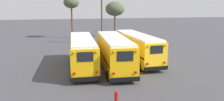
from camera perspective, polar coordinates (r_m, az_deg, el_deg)
The scene contains 8 objects.
ground_plane at distance 23.81m, azimuth -0.04°, elevation -3.82°, with size 160.00×160.00×0.00m, color #424247.
school_bus_0 at distance 22.54m, azimuth -7.75°, elevation -0.34°, with size 2.75×10.26×3.16m.
school_bus_1 at distance 22.38m, azimuth 0.52°, elevation -0.21°, with size 2.95×10.48×3.25m.
school_bus_2 at distance 25.35m, azimuth 6.45°, elevation 1.04°, with size 2.92×10.37×3.13m.
utility_pole at distance 35.83m, azimuth -2.69°, elevation 8.64°, with size 1.80×0.26×8.47m.
bare_tree_0 at distance 43.74m, azimuth 0.77°, elevation 10.79°, with size 3.75×3.75×7.05m.
bare_tree_1 at distance 43.17m, azimuth -10.58°, elevation 12.11°, with size 2.97×2.97×7.98m.
fire_hydrant at distance 14.40m, azimuth 1.13°, elevation -12.41°, with size 0.24×0.24×1.03m.
Camera 1 is at (-4.80, -22.41, 6.45)m, focal length 35.00 mm.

